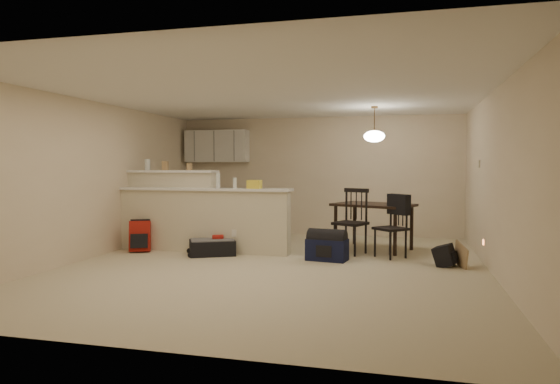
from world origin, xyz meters
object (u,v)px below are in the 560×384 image
(suitcase, at_px, (212,248))
(navy_duffel, at_px, (327,250))
(dining_chair_far, at_px, (390,227))
(pendant_lamp, at_px, (374,136))
(red_backpack, at_px, (140,237))
(black_daypack, at_px, (445,256))
(dining_table, at_px, (374,209))
(dining_chair_near, at_px, (350,221))

(suitcase, height_order, navy_duffel, navy_duffel)
(suitcase, bearing_deg, dining_chair_far, -17.31)
(pendant_lamp, distance_m, dining_chair_far, 1.68)
(red_backpack, relative_size, black_daypack, 1.52)
(suitcase, xyz_separation_m, red_backpack, (-1.32, 0.00, 0.14))
(pendant_lamp, relative_size, suitcase, 0.85)
(pendant_lamp, distance_m, black_daypack, 2.46)
(pendant_lamp, bearing_deg, dining_table, 90.00)
(dining_table, relative_size, pendant_lamp, 2.46)
(dining_chair_far, bearing_deg, suitcase, -126.02)
(suitcase, distance_m, black_daypack, 3.65)
(dining_chair_near, relative_size, black_daypack, 3.20)
(dining_table, height_order, navy_duffel, dining_table)
(dining_table, relative_size, black_daypack, 4.48)
(navy_duffel, height_order, black_daypack, navy_duffel)
(red_backpack, bearing_deg, pendant_lamp, -6.25)
(pendant_lamp, distance_m, red_backpack, 4.39)
(suitcase, distance_m, navy_duffel, 1.91)
(suitcase, bearing_deg, dining_table, -1.67)
(dining_chair_near, bearing_deg, dining_chair_far, 8.06)
(dining_chair_near, relative_size, red_backpack, 2.10)
(dining_chair_far, xyz_separation_m, black_daypack, (0.80, -0.49, -0.35))
(dining_chair_near, distance_m, red_backpack, 3.59)
(navy_duffel, bearing_deg, pendant_lamp, 70.53)
(pendant_lamp, bearing_deg, red_backpack, -162.68)
(dining_chair_near, relative_size, suitcase, 1.49)
(dining_chair_near, distance_m, black_daypack, 1.66)
(dining_chair_near, bearing_deg, pendant_lamp, 80.68)
(dining_chair_far, relative_size, navy_duffel, 1.61)
(navy_duffel, bearing_deg, dining_table, 70.53)
(red_backpack, bearing_deg, navy_duffel, -23.57)
(suitcase, relative_size, red_backpack, 1.41)
(suitcase, bearing_deg, pendant_lamp, -1.67)
(red_backpack, xyz_separation_m, black_daypack, (4.97, 0.00, -0.11))
(dining_table, relative_size, dining_chair_far, 1.54)
(black_daypack, bearing_deg, pendant_lamp, 60.11)
(pendant_lamp, height_order, dining_chair_near, pendant_lamp)
(pendant_lamp, height_order, red_backpack, pendant_lamp)
(dining_chair_near, xyz_separation_m, navy_duffel, (-0.28, -0.68, -0.38))
(navy_duffel, bearing_deg, dining_chair_far, 35.55)
(pendant_lamp, xyz_separation_m, dining_chair_far, (0.31, -0.71, -1.49))
(red_backpack, height_order, black_daypack, red_backpack)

